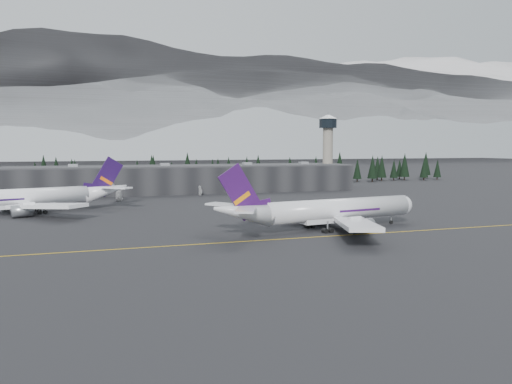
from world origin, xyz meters
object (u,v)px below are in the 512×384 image
object	(u,v)px
terminal	(186,179)
jet_main	(323,211)
gse_vehicle_b	(201,194)
jet_parked	(35,197)
control_tower	(328,143)
gse_vehicle_a	(119,199)

from	to	relation	value
terminal	jet_main	bearing A→B (deg)	-83.50
jet_main	gse_vehicle_b	world-z (taller)	jet_main
terminal	gse_vehicle_b	bearing A→B (deg)	-81.43
jet_parked	gse_vehicle_b	distance (m)	74.86
gse_vehicle_b	jet_parked	bearing A→B (deg)	-63.18
jet_main	jet_parked	size ratio (longest dim) A/B	0.99
gse_vehicle_b	control_tower	bearing A→B (deg)	100.63
jet_parked	gse_vehicle_b	size ratio (longest dim) A/B	13.83
control_tower	jet_parked	size ratio (longest dim) A/B	0.63
jet_main	jet_parked	distance (m)	94.15
gse_vehicle_a	control_tower	bearing A→B (deg)	3.77
terminal	gse_vehicle_b	world-z (taller)	terminal
terminal	gse_vehicle_a	bearing A→B (deg)	-136.48
jet_main	jet_parked	xyz separation A→B (m)	(-73.39, 58.98, 0.15)
gse_vehicle_a	gse_vehicle_b	distance (m)	37.20
jet_main	terminal	bearing A→B (deg)	88.43
control_tower	gse_vehicle_b	bearing A→B (deg)	-163.26
jet_parked	jet_main	bearing A→B (deg)	124.20
jet_parked	gse_vehicle_a	distance (m)	39.93
terminal	jet_main	size ratio (longest dim) A/B	2.71
jet_main	gse_vehicle_a	world-z (taller)	jet_main
control_tower	jet_main	world-z (taller)	control_tower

